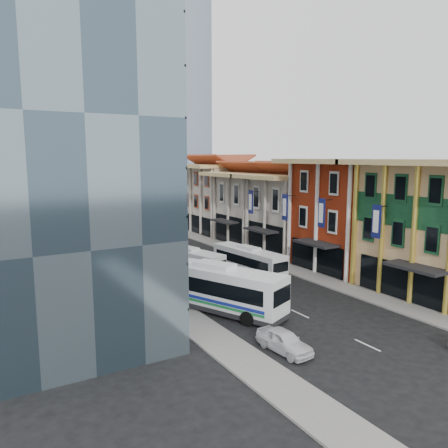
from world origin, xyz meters
TOP-DOWN VIEW (x-y plane):
  - ground at (0.00, 0.00)m, footprint 200.00×200.00m
  - sidewalk_right at (8.50, 22.00)m, footprint 3.00×90.00m
  - sidewalk_left at (-8.50, 22.00)m, footprint 3.00×90.00m
  - shophouse_tan at (14.00, 5.00)m, footprint 8.00×14.00m
  - shophouse_red at (14.00, 17.00)m, footprint 8.00×10.00m
  - shophouse_cream_near at (14.00, 26.50)m, footprint 8.00×9.00m
  - shophouse_cream_mid at (14.00, 35.50)m, footprint 8.00×9.00m
  - shophouse_cream_far at (14.00, 46.00)m, footprint 8.00×12.00m
  - office_tower at (-17.00, 19.00)m, footprint 12.00×26.00m
  - office_block_far at (-16.00, 42.00)m, footprint 10.00×18.00m
  - bus_left_near at (-5.50, 12.41)m, footprint 7.81×12.82m
  - bus_left_far at (-2.62, 23.52)m, footprint 4.67×10.01m
  - bus_right at (2.99, 20.02)m, footprint 3.37×10.15m
  - sedan_left at (-5.50, 3.14)m, footprint 2.11×4.44m

SIDE VIEW (x-z plane):
  - ground at x=0.00m, z-range 0.00..0.00m
  - sidewalk_right at x=8.50m, z-range 0.00..0.15m
  - sidewalk_left at x=-8.50m, z-range 0.00..0.15m
  - sedan_left at x=-5.50m, z-range 0.00..1.46m
  - bus_left_far at x=-2.62m, z-range 0.00..3.13m
  - bus_right at x=2.99m, z-range 0.00..3.19m
  - bus_left_near at x=-5.50m, z-range 0.00..4.07m
  - shophouse_cream_near at x=14.00m, z-range 0.00..10.00m
  - shophouse_cream_mid at x=14.00m, z-range 0.00..10.00m
  - shophouse_cream_far at x=14.00m, z-range 0.00..11.00m
  - shophouse_tan at x=14.00m, z-range 0.00..12.00m
  - shophouse_red at x=14.00m, z-range 0.00..12.00m
  - office_block_far at x=-16.00m, z-range 0.00..14.00m
  - office_tower at x=-17.00m, z-range 0.00..30.00m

